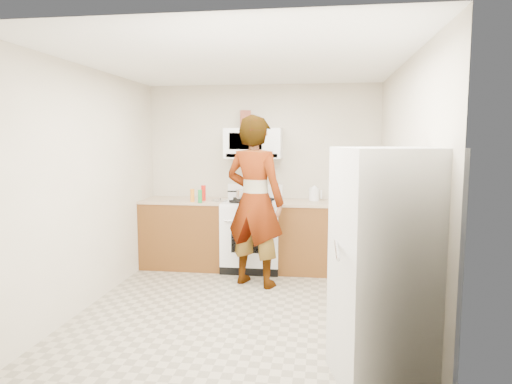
% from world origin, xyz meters
% --- Properties ---
extents(floor, '(3.60, 3.60, 0.00)m').
position_xyz_m(floor, '(0.00, 0.00, 0.00)').
color(floor, gray).
rests_on(floor, ground).
extents(back_wall, '(3.20, 0.02, 2.50)m').
position_xyz_m(back_wall, '(0.00, 1.79, 1.25)').
color(back_wall, beige).
rests_on(back_wall, floor).
extents(right_wall, '(0.02, 3.60, 2.50)m').
position_xyz_m(right_wall, '(1.59, 0.00, 1.25)').
color(right_wall, beige).
rests_on(right_wall, floor).
extents(cabinet_left, '(1.12, 0.62, 0.90)m').
position_xyz_m(cabinet_left, '(-1.04, 1.49, 0.45)').
color(cabinet_left, brown).
rests_on(cabinet_left, floor).
extents(counter_left, '(1.14, 0.64, 0.03)m').
position_xyz_m(counter_left, '(-1.04, 1.49, 0.92)').
color(counter_left, tan).
rests_on(counter_left, cabinet_left).
extents(cabinet_right, '(0.80, 0.62, 0.90)m').
position_xyz_m(cabinet_right, '(0.68, 1.49, 0.45)').
color(cabinet_right, brown).
rests_on(cabinet_right, floor).
extents(counter_right, '(0.82, 0.64, 0.03)m').
position_xyz_m(counter_right, '(0.68, 1.49, 0.92)').
color(counter_right, tan).
rests_on(counter_right, cabinet_right).
extents(gas_range, '(0.76, 0.65, 1.13)m').
position_xyz_m(gas_range, '(-0.10, 1.48, 0.49)').
color(gas_range, white).
rests_on(gas_range, floor).
extents(microwave, '(0.76, 0.38, 0.40)m').
position_xyz_m(microwave, '(-0.10, 1.61, 1.70)').
color(microwave, white).
rests_on(microwave, back_wall).
extents(person, '(0.87, 0.72, 2.03)m').
position_xyz_m(person, '(0.03, 0.82, 1.02)').
color(person, tan).
rests_on(person, floor).
extents(fridge, '(0.84, 0.84, 1.70)m').
position_xyz_m(fridge, '(1.29, -1.28, 0.85)').
color(fridge, white).
rests_on(fridge, floor).
extents(kettle, '(0.17, 0.17, 0.17)m').
position_xyz_m(kettle, '(0.72, 1.61, 1.02)').
color(kettle, silver).
rests_on(kettle, counter_right).
extents(jug, '(0.17, 0.17, 0.24)m').
position_xyz_m(jug, '(-0.22, 1.65, 2.02)').
color(jug, '#612717').
rests_on(jug, microwave).
extents(saucepan, '(0.23, 0.23, 0.11)m').
position_xyz_m(saucepan, '(-0.24, 1.58, 1.01)').
color(saucepan, silver).
rests_on(saucepan, gas_range).
extents(tray, '(0.27, 0.20, 0.05)m').
position_xyz_m(tray, '(0.01, 1.40, 0.96)').
color(tray, white).
rests_on(tray, gas_range).
extents(bottle_spray, '(0.07, 0.07, 0.21)m').
position_xyz_m(bottle_spray, '(-0.75, 1.41, 1.04)').
color(bottle_spray, red).
rests_on(bottle_spray, counter_left).
extents(bottle_hot_sauce, '(0.07, 0.07, 0.17)m').
position_xyz_m(bottle_hot_sauce, '(-0.86, 1.26, 1.02)').
color(bottle_hot_sauce, orange).
rests_on(bottle_hot_sauce, counter_left).
extents(bottle_green_cap, '(0.06, 0.06, 0.17)m').
position_xyz_m(bottle_green_cap, '(-0.74, 1.19, 1.02)').
color(bottle_green_cap, '#188937').
rests_on(bottle_green_cap, counter_left).
extents(pot_lid, '(0.27, 0.27, 0.01)m').
position_xyz_m(pot_lid, '(-0.53, 1.40, 0.94)').
color(pot_lid, silver).
rests_on(pot_lid, counter_left).
extents(broom, '(0.25, 0.16, 1.26)m').
position_xyz_m(broom, '(1.53, 0.75, 0.64)').
color(broom, white).
rests_on(broom, floor).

